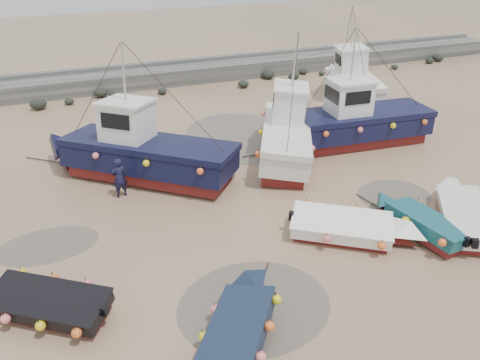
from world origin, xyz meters
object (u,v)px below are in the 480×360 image
(dinghy_3, at_px, (464,211))
(dinghy_5, at_px, (351,226))
(cabin_boat_0, at_px, (137,151))
(cabin_boat_3, at_px, (353,81))
(dinghy_1, at_px, (244,325))
(person, at_px, (122,196))
(dinghy_2, at_px, (419,220))
(dinghy_4, at_px, (40,299))
(cabin_boat_2, at_px, (352,121))
(cabin_boat_1, at_px, (284,131))

(dinghy_3, xyz_separation_m, dinghy_5, (-4.77, 0.72, 0.01))
(cabin_boat_0, height_order, cabin_boat_3, same)
(dinghy_1, xyz_separation_m, cabin_boat_0, (-0.95, 11.20, 0.75))
(person, bearing_deg, dinghy_2, 129.73)
(dinghy_2, xyz_separation_m, dinghy_4, (-13.68, 0.61, -0.01))
(cabin_boat_0, xyz_separation_m, person, (-1.07, -1.61, -1.30))
(dinghy_4, height_order, cabin_boat_2, cabin_boat_2)
(dinghy_3, xyz_separation_m, cabin_boat_1, (-3.91, 8.40, 0.81))
(dinghy_5, distance_m, cabin_boat_0, 10.39)
(cabin_boat_0, bearing_deg, cabin_boat_2, -52.86)
(dinghy_2, height_order, person, dinghy_2)
(dinghy_1, bearing_deg, dinghy_2, 53.36)
(dinghy_2, distance_m, cabin_boat_2, 8.57)
(cabin_boat_1, bearing_deg, dinghy_5, -70.01)
(cabin_boat_3, bearing_deg, cabin_boat_2, -106.63)
(dinghy_1, height_order, dinghy_5, same)
(dinghy_4, relative_size, cabin_boat_1, 0.57)
(dinghy_2, bearing_deg, cabin_boat_1, 92.38)
(dinghy_4, bearing_deg, cabin_boat_2, -29.72)
(dinghy_5, relative_size, cabin_boat_3, 0.60)
(dinghy_3, height_order, cabin_boat_2, cabin_boat_2)
(dinghy_1, xyz_separation_m, dinghy_3, (10.41, 2.48, -0.01))
(cabin_boat_0, bearing_deg, dinghy_3, -88.59)
(dinghy_3, height_order, cabin_boat_1, cabin_boat_1)
(cabin_boat_0, xyz_separation_m, cabin_boat_2, (11.52, -0.35, 0.02))
(cabin_boat_1, distance_m, cabin_boat_2, 4.06)
(dinghy_5, bearing_deg, cabin_boat_1, -152.27)
(dinghy_3, distance_m, cabin_boat_3, 15.32)
(dinghy_2, bearing_deg, dinghy_5, 157.58)
(dinghy_5, xyz_separation_m, cabin_boat_3, (9.08, 13.95, 0.84))
(cabin_boat_3, bearing_deg, dinghy_2, -97.07)
(cabin_boat_2, height_order, person, cabin_boat_2)
(dinghy_4, xyz_separation_m, dinghy_5, (11.02, -0.02, -0.00))
(dinghy_1, relative_size, dinghy_3, 0.89)
(dinghy_3, bearing_deg, dinghy_1, -131.40)
(dinghy_2, xyz_separation_m, cabin_boat_3, (6.42, 14.54, 0.82))
(cabin_boat_0, bearing_deg, cabin_boat_3, -30.30)
(dinghy_1, xyz_separation_m, dinghy_4, (-5.38, 3.22, -0.00))
(cabin_boat_0, bearing_deg, dinghy_5, -101.58)
(dinghy_5, bearing_deg, dinghy_4, -55.93)
(dinghy_3, relative_size, dinghy_4, 1.08)
(dinghy_2, height_order, cabin_boat_3, cabin_boat_3)
(person, bearing_deg, cabin_boat_0, -139.93)
(dinghy_1, distance_m, dinghy_4, 6.27)
(cabin_boat_2, bearing_deg, dinghy_1, 140.28)
(dinghy_1, relative_size, cabin_boat_3, 0.57)
(dinghy_5, relative_size, cabin_boat_2, 0.51)
(dinghy_4, xyz_separation_m, cabin_boat_3, (20.10, 13.93, 0.84))
(dinghy_1, distance_m, cabin_boat_2, 15.16)
(dinghy_1, bearing_deg, dinghy_4, -175.06)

